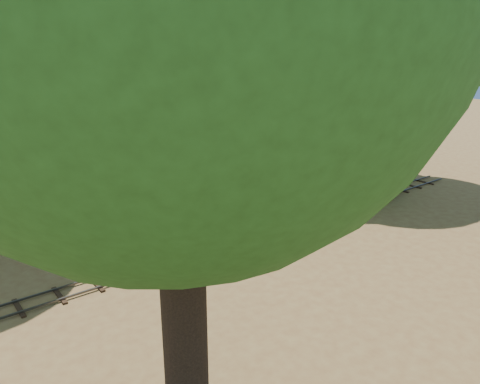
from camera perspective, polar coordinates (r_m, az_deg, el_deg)
ground at (r=16.42m, az=2.80°, el=-4.98°), size 90.00×90.00×0.00m
track at (r=16.40m, az=2.80°, el=-4.77°), size 22.00×1.00×0.10m
locomotive at (r=14.77m, az=-3.36°, el=-1.24°), size 2.34×1.10×2.74m
carriage_front at (r=17.03m, az=6.55°, el=-1.49°), size 3.46×1.41×1.80m
carriage_rear at (r=19.96m, az=14.96°, el=0.97°), size 3.46×1.41×1.80m
oak_nc at (r=22.51m, az=-18.39°, el=20.04°), size 8.98×7.90×10.77m
oak_ne at (r=24.47m, az=1.27°, el=20.09°), size 7.21×6.34×9.91m
oak_e at (r=23.85m, az=15.66°, el=21.03°), size 9.21×8.11×11.23m
fence at (r=22.59m, az=-10.42°, el=2.74°), size 18.10×0.10×1.00m
shrub_west at (r=22.05m, az=-23.49°, el=2.05°), size 2.65×2.04×1.83m
shrub_mid_w at (r=23.58m, az=-12.02°, el=4.67°), size 3.28×2.52×2.27m
shrub_mid_e at (r=26.25m, az=-1.71°, el=5.60°), size 2.26×1.74×1.57m
shrub_east at (r=26.14m, az=-1.94°, el=5.91°), size 2.73×2.10×1.89m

